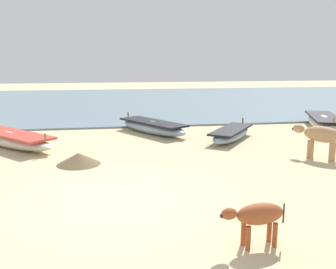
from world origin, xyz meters
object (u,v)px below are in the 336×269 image
(fishing_boat_0, at_px, (10,138))
(fishing_boat_4, at_px, (231,134))
(fishing_boat_6, at_px, (324,122))
(calf_near_rust, at_px, (258,216))
(fishing_boat_5, at_px, (153,127))
(cow_adult_tan, at_px, (320,135))

(fishing_boat_0, relative_size, fishing_boat_4, 1.31)
(fishing_boat_6, height_order, calf_near_rust, fishing_boat_6)
(fishing_boat_0, height_order, calf_near_rust, calf_near_rust)
(fishing_boat_5, relative_size, cow_adult_tan, 2.71)
(fishing_boat_4, xyz_separation_m, fishing_boat_5, (-2.70, 1.66, 0.03))
(cow_adult_tan, bearing_deg, calf_near_rust, 101.62)
(fishing_boat_6, distance_m, cow_adult_tan, 5.35)
(fishing_boat_0, distance_m, fishing_boat_6, 12.43)
(fishing_boat_0, xyz_separation_m, cow_adult_tan, (9.48, -3.13, 0.44))
(fishing_boat_0, xyz_separation_m, fishing_boat_5, (5.05, 1.47, -0.00))
(fishing_boat_6, bearing_deg, calf_near_rust, -15.36)
(fishing_boat_6, xyz_separation_m, calf_near_rust, (-6.73, -9.22, 0.22))
(fishing_boat_4, height_order, calf_near_rust, calf_near_rust)
(cow_adult_tan, bearing_deg, fishing_boat_4, -8.64)
(fishing_boat_4, relative_size, calf_near_rust, 2.76)
(fishing_boat_5, xyz_separation_m, calf_near_rust, (0.57, -9.33, 0.25))
(fishing_boat_4, distance_m, calf_near_rust, 7.96)
(fishing_boat_6, distance_m, calf_near_rust, 11.42)
(calf_near_rust, bearing_deg, fishing_boat_0, -60.06)
(fishing_boat_0, relative_size, calf_near_rust, 3.61)
(fishing_boat_5, xyz_separation_m, fishing_boat_6, (7.30, -0.11, 0.03))
(calf_near_rust, bearing_deg, fishing_boat_5, -92.13)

